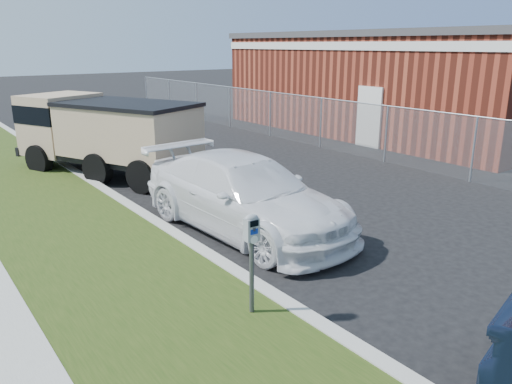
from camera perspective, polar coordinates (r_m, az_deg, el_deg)
ground at (r=9.86m, az=10.09°, el=-5.53°), size 120.00×120.00×0.00m
streetside at (r=9.03m, az=-26.22°, el=-8.73°), size 6.12×50.00×0.15m
chainlink_fence at (r=18.50m, az=7.46°, el=8.95°), size 0.06×30.06×30.00m
brick_building at (r=23.56m, az=16.64°, el=12.13°), size 9.20×14.20×4.17m
parking_meter at (r=6.60m, az=-0.50°, el=-5.76°), size 0.20×0.14×1.41m
white_wagon at (r=10.09m, az=-1.36°, el=-0.23°), size 2.49×5.33×1.51m
dump_truck at (r=15.11m, az=-17.06°, el=6.65°), size 4.20×6.02×2.23m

